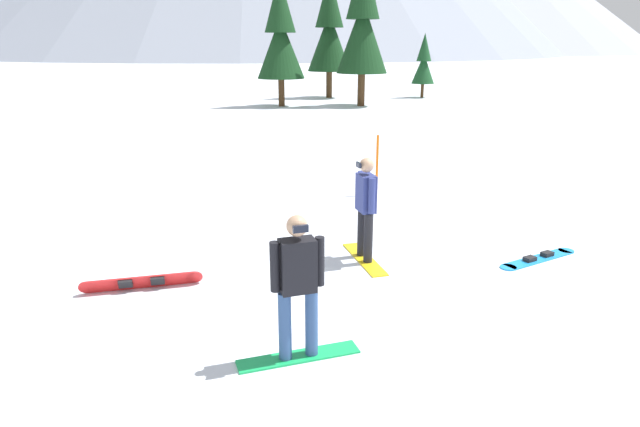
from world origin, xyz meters
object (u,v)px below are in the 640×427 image
at_px(loose_snowboard_near_left, 538,258).
at_px(pine_tree_leaning, 363,23).
at_px(snowboarder_midground, 366,207).
at_px(trail_marker_pole, 377,165).
at_px(snowboarder_foreground, 298,285).
at_px(pine_tree_broad, 424,63).
at_px(pine_tree_short, 329,31).
at_px(loose_snowboard_near_right, 142,282).
at_px(pine_tree_slender, 280,36).

distance_m(loose_snowboard_near_left, pine_tree_leaning, 24.12).
height_order(snowboarder_midground, pine_tree_leaning, pine_tree_leaning).
relative_size(trail_marker_pole, pine_tree_leaning, 0.17).
bearing_deg(snowboarder_foreground, pine_tree_leaning, 69.70).
xyz_separation_m(pine_tree_broad, pine_tree_short, (-6.04, 1.46, 2.00)).
xyz_separation_m(snowboarder_foreground, pine_tree_short, (8.84, 30.38, 3.31)).
distance_m(trail_marker_pole, pine_tree_short, 24.64).
height_order(loose_snowboard_near_left, pine_tree_leaning, pine_tree_leaning).
height_order(trail_marker_pole, pine_tree_short, pine_tree_short).
bearing_deg(pine_tree_leaning, pine_tree_broad, 33.91).
relative_size(trail_marker_pole, pine_tree_short, 0.19).
xyz_separation_m(pine_tree_leaning, pine_tree_broad, (5.58, 3.75, -2.31)).
xyz_separation_m(loose_snowboard_near_right, loose_snowboard_near_left, (6.49, -0.47, -0.10)).
bearing_deg(trail_marker_pole, pine_tree_short, 77.11).
relative_size(snowboarder_midground, loose_snowboard_near_left, 1.01).
relative_size(trail_marker_pole, pine_tree_slender, 0.20).
bearing_deg(loose_snowboard_near_right, trail_marker_pole, 38.49).
height_order(loose_snowboard_near_left, pine_tree_broad, pine_tree_broad).
height_order(loose_snowboard_near_left, trail_marker_pole, trail_marker_pole).
bearing_deg(snowboarder_foreground, loose_snowboard_near_left, 22.81).
distance_m(trail_marker_pole, pine_tree_broad, 25.15).
relative_size(pine_tree_broad, pine_tree_short, 0.53).
relative_size(loose_snowboard_near_left, trail_marker_pole, 1.21).
height_order(loose_snowboard_near_right, pine_tree_slender, pine_tree_slender).
bearing_deg(pine_tree_broad, loose_snowboard_near_left, -110.83).
xyz_separation_m(snowboarder_foreground, snowboarder_midground, (1.75, 2.70, 0.00)).
bearing_deg(pine_tree_broad, snowboarder_midground, -116.61).
distance_m(pine_tree_broad, pine_tree_short, 6.53).
bearing_deg(pine_tree_slender, snowboarder_midground, -97.48).
distance_m(pine_tree_broad, pine_tree_slender, 10.57).
distance_m(loose_snowboard_near_left, pine_tree_broad, 28.95).
distance_m(trail_marker_pole, pine_tree_slender, 19.83).
height_order(loose_snowboard_near_left, pine_tree_slender, pine_tree_slender).
xyz_separation_m(loose_snowboard_near_right, pine_tree_slender, (6.69, 23.72, 3.75)).
distance_m(loose_snowboard_near_left, trail_marker_pole, 4.87).
bearing_deg(loose_snowboard_near_left, trail_marker_pole, 104.71).
height_order(snowboarder_midground, pine_tree_slender, pine_tree_slender).
height_order(pine_tree_leaning, pine_tree_short, pine_tree_leaning).
height_order(snowboarder_foreground, pine_tree_slender, pine_tree_slender).
height_order(loose_snowboard_near_right, trail_marker_pole, trail_marker_pole).
bearing_deg(pine_tree_broad, loose_snowboard_near_right, -122.29).
xyz_separation_m(snowboarder_midground, pine_tree_slender, (3.07, 23.43, 2.94)).
bearing_deg(pine_tree_slender, loose_snowboard_near_right, -105.75).
relative_size(snowboarder_midground, pine_tree_slender, 0.25).
distance_m(trail_marker_pole, pine_tree_leaning, 19.86).
distance_m(loose_snowboard_near_right, pine_tree_slender, 24.93).
bearing_deg(pine_tree_slender, trail_marker_pole, -94.16).
bearing_deg(snowboarder_midground, loose_snowboard_near_right, -175.49).
relative_size(snowboarder_midground, trail_marker_pole, 1.22).
height_order(snowboarder_foreground, pine_tree_leaning, pine_tree_leaning).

